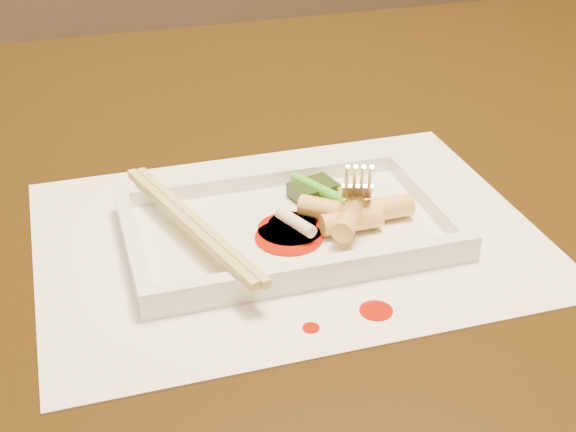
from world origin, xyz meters
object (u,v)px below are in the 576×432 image
object	(u,v)px
plate_base	(288,231)
chopstick_a	(186,223)
table	(263,256)
placemat	(288,236)
fork	(365,124)

from	to	relation	value
plate_base	chopstick_a	bearing A→B (deg)	180.00
table	placemat	distance (m)	0.16
table	placemat	bearing A→B (deg)	-95.46
table	plate_base	distance (m)	0.17
fork	plate_base	bearing A→B (deg)	-165.58
placemat	chopstick_a	size ratio (longest dim) A/B	1.97
table	fork	world-z (taller)	fork
table	chopstick_a	distance (m)	0.20
table	chopstick_a	world-z (taller)	chopstick_a
chopstick_a	fork	distance (m)	0.16
fork	placemat	bearing A→B (deg)	-165.58
plate_base	chopstick_a	distance (m)	0.08
table	placemat	world-z (taller)	placemat
placemat	plate_base	size ratio (longest dim) A/B	1.54
chopstick_a	plate_base	bearing A→B (deg)	0.00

